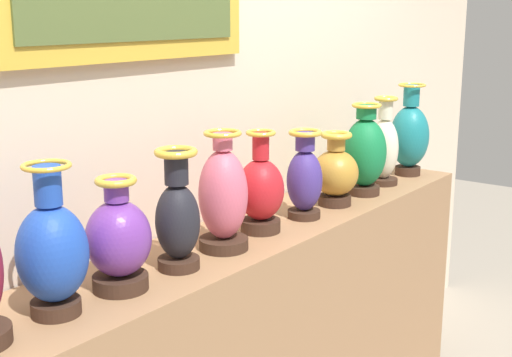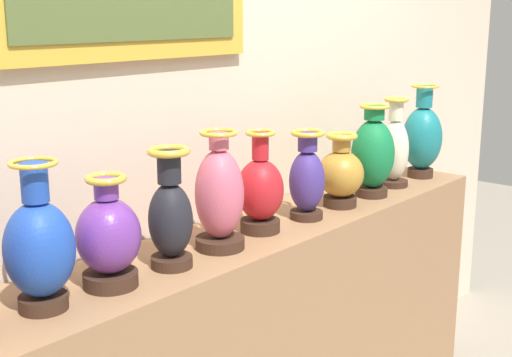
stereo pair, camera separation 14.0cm
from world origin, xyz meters
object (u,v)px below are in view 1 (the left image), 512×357
at_px(vase_violet, 119,241).
at_px(vase_rose, 223,197).
at_px(vase_teal, 409,135).
at_px(vase_ochre, 335,172).
at_px(vase_onyx, 178,217).
at_px(vase_indigo, 305,178).
at_px(vase_emerald, 365,152).
at_px(vase_sapphire, 52,252).
at_px(vase_crimson, 261,191).
at_px(vase_ivory, 384,147).

bearing_deg(vase_violet, vase_rose, -1.23).
bearing_deg(vase_teal, vase_ochre, 179.98).
bearing_deg(vase_ochre, vase_teal, -0.02).
relative_size(vase_violet, vase_onyx, 0.87).
relative_size(vase_indigo, vase_teal, 0.77).
xyz_separation_m(vase_ochre, vase_emerald, (0.22, -0.01, 0.05)).
bearing_deg(vase_sapphire, vase_crimson, 0.11).
bearing_deg(vase_emerald, vase_sapphire, 178.67).
height_order(vase_sapphire, vase_crimson, vase_sapphire).
distance_m(vase_sapphire, vase_emerald, 1.53).
bearing_deg(vase_emerald, vase_ochre, 177.37).
distance_m(vase_ochre, vase_emerald, 0.22).
distance_m(vase_sapphire, vase_indigo, 1.09).
bearing_deg(vase_indigo, vase_ochre, 0.26).
relative_size(vase_violet, vase_crimson, 0.90).
bearing_deg(vase_teal, vase_emerald, -178.74).
distance_m(vase_crimson, vase_ochre, 0.45).
bearing_deg(vase_teal, vase_violet, 179.37).
distance_m(vase_rose, vase_indigo, 0.45).
height_order(vase_violet, vase_emerald, vase_emerald).
bearing_deg(vase_rose, vase_teal, -0.44).
xyz_separation_m(vase_violet, vase_rose, (0.43, -0.01, 0.03)).
relative_size(vase_onyx, vase_teal, 0.86).
bearing_deg(vase_violet, vase_emerald, -1.27).
distance_m(vase_violet, vase_crimson, 0.65).
distance_m(vase_violet, vase_onyx, 0.22).
distance_m(vase_sapphire, vase_rose, 0.64).
relative_size(vase_rose, vase_indigo, 1.17).
relative_size(vase_violet, vase_indigo, 0.97).
bearing_deg(vase_rose, vase_violet, 178.77).
bearing_deg(vase_ivory, vase_violet, 179.62).
height_order(vase_violet, vase_ochre, vase_violet).
relative_size(vase_onyx, vase_emerald, 0.96).
bearing_deg(vase_violet, vase_teal, -0.63).
relative_size(vase_sapphire, vase_teal, 0.92).
bearing_deg(vase_rose, vase_ochre, -0.85).
distance_m(vase_indigo, vase_ivory, 0.65).
distance_m(vase_ivory, vase_teal, 0.23).
xyz_separation_m(vase_sapphire, vase_ochre, (1.31, -0.03, -0.03)).
distance_m(vase_rose, vase_emerald, 0.89).
bearing_deg(vase_onyx, vase_rose, 1.86).
xyz_separation_m(vase_violet, vase_ivory, (1.53, -0.01, 0.02)).
relative_size(vase_sapphire, vase_indigo, 1.19).
xyz_separation_m(vase_ochre, vase_ivory, (0.42, 0.01, 0.03)).
height_order(vase_violet, vase_crimson, vase_crimson).
bearing_deg(vase_indigo, vase_emerald, -1.17).
relative_size(vase_onyx, vase_rose, 0.94).
distance_m(vase_sapphire, vase_violet, 0.21).
bearing_deg(vase_ivory, vase_onyx, -179.73).
bearing_deg(vase_violet, vase_indigo, -1.31).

